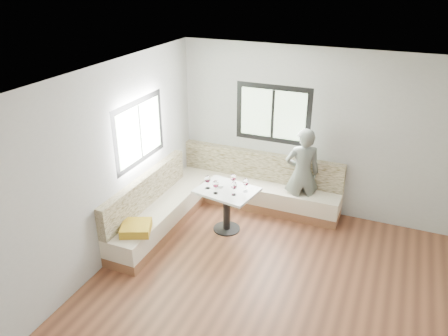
% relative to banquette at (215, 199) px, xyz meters
% --- Properties ---
extents(room, '(5.01, 5.01, 2.81)m').
position_rel_banquette_xyz_m(room, '(1.51, -1.54, 1.08)').
color(room, brown).
rests_on(room, ground).
extents(banquette, '(2.90, 2.80, 0.95)m').
position_rel_banquette_xyz_m(banquette, '(0.00, 0.00, 0.00)').
color(banquette, '#9C603B').
rests_on(banquette, ground).
extents(table, '(0.99, 0.83, 0.73)m').
position_rel_banquette_xyz_m(table, '(0.35, -0.31, 0.22)').
color(table, black).
rests_on(table, ground).
extents(person, '(0.68, 0.59, 1.58)m').
position_rel_banquette_xyz_m(person, '(1.32, 0.58, 0.46)').
color(person, slate).
rests_on(person, ground).
extents(olive_ramekin, '(0.10, 0.10, 0.04)m').
position_rel_banquette_xyz_m(olive_ramekin, '(0.22, -0.28, 0.42)').
color(olive_ramekin, white).
rests_on(olive_ramekin, table).
extents(wine_glass_a, '(0.10, 0.10, 0.22)m').
position_rel_banquette_xyz_m(wine_glass_a, '(0.06, -0.39, 0.55)').
color(wine_glass_a, white).
rests_on(wine_glass_a, table).
extents(wine_glass_b, '(0.10, 0.10, 0.22)m').
position_rel_banquette_xyz_m(wine_glass_b, '(0.24, -0.50, 0.55)').
color(wine_glass_b, white).
rests_on(wine_glass_b, table).
extents(wine_glass_c, '(0.10, 0.10, 0.22)m').
position_rel_banquette_xyz_m(wine_glass_c, '(0.51, -0.43, 0.55)').
color(wine_glass_c, white).
rests_on(wine_glass_c, table).
extents(wine_glass_d, '(0.10, 0.10, 0.22)m').
position_rel_banquette_xyz_m(wine_glass_d, '(0.40, -0.19, 0.55)').
color(wine_glass_d, white).
rests_on(wine_glass_d, table).
extents(wine_glass_e, '(0.10, 0.10, 0.22)m').
position_rel_banquette_xyz_m(wine_glass_e, '(0.64, -0.26, 0.55)').
color(wine_glass_e, white).
rests_on(wine_glass_e, table).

